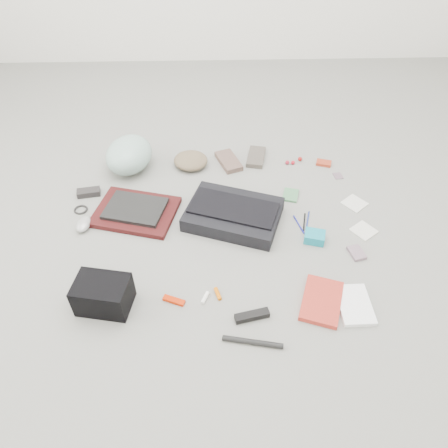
{
  "coord_description": "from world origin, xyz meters",
  "views": [
    {
      "loc": [
        -0.05,
        -1.54,
        1.55
      ],
      "look_at": [
        0.0,
        0.0,
        0.05
      ],
      "focal_mm": 35.0,
      "sensor_mm": 36.0,
      "label": 1
    }
  ],
  "objects_px": {
    "camera_bag": "(103,295)",
    "laptop": "(135,208)",
    "bike_helmet": "(129,155)",
    "messenger_bag": "(233,214)",
    "book_red": "(322,301)",
    "accordion_wallet": "(315,237)"
  },
  "relations": [
    {
      "from": "bike_helmet",
      "to": "book_red",
      "type": "distance_m",
      "value": 1.36
    },
    {
      "from": "bike_helmet",
      "to": "accordion_wallet",
      "type": "bearing_deg",
      "value": -16.05
    },
    {
      "from": "messenger_bag",
      "to": "book_red",
      "type": "distance_m",
      "value": 0.63
    },
    {
      "from": "laptop",
      "to": "book_red",
      "type": "xyz_separation_m",
      "value": [
        0.86,
        -0.59,
        -0.03
      ]
    },
    {
      "from": "book_red",
      "to": "accordion_wallet",
      "type": "bearing_deg",
      "value": 103.83
    },
    {
      "from": "camera_bag",
      "to": "book_red",
      "type": "xyz_separation_m",
      "value": [
        0.92,
        -0.02,
        -0.06
      ]
    },
    {
      "from": "messenger_bag",
      "to": "bike_helmet",
      "type": "bearing_deg",
      "value": 161.0
    },
    {
      "from": "messenger_bag",
      "to": "book_red",
      "type": "bearing_deg",
      "value": -36.7
    },
    {
      "from": "camera_bag",
      "to": "accordion_wallet",
      "type": "height_order",
      "value": "camera_bag"
    },
    {
      "from": "messenger_bag",
      "to": "camera_bag",
      "type": "relative_size",
      "value": 2.07
    },
    {
      "from": "messenger_bag",
      "to": "book_red",
      "type": "relative_size",
      "value": 1.91
    },
    {
      "from": "laptop",
      "to": "accordion_wallet",
      "type": "xyz_separation_m",
      "value": [
        0.89,
        -0.22,
        -0.01
      ]
    },
    {
      "from": "bike_helmet",
      "to": "book_red",
      "type": "bearing_deg",
      "value": -30.12
    },
    {
      "from": "accordion_wallet",
      "to": "bike_helmet",
      "type": "bearing_deg",
      "value": 162.85
    },
    {
      "from": "bike_helmet",
      "to": "accordion_wallet",
      "type": "relative_size",
      "value": 3.25
    },
    {
      "from": "camera_bag",
      "to": "bike_helmet",
      "type": "bearing_deg",
      "value": 101.17
    },
    {
      "from": "laptop",
      "to": "bike_helmet",
      "type": "xyz_separation_m",
      "value": [
        -0.07,
        0.4,
        0.06
      ]
    },
    {
      "from": "bike_helmet",
      "to": "messenger_bag",
      "type": "bearing_deg",
      "value": -21.93
    },
    {
      "from": "messenger_bag",
      "to": "accordion_wallet",
      "type": "bearing_deg",
      "value": -2.74
    },
    {
      "from": "accordion_wallet",
      "to": "messenger_bag",
      "type": "bearing_deg",
      "value": 173.22
    },
    {
      "from": "laptop",
      "to": "camera_bag",
      "type": "relative_size",
      "value": 1.33
    },
    {
      "from": "camera_bag",
      "to": "laptop",
      "type": "bearing_deg",
      "value": 94.29
    }
  ]
}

